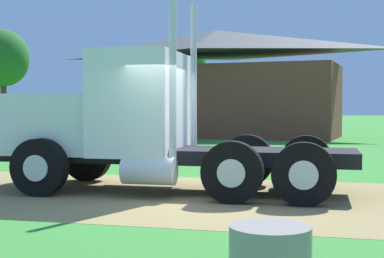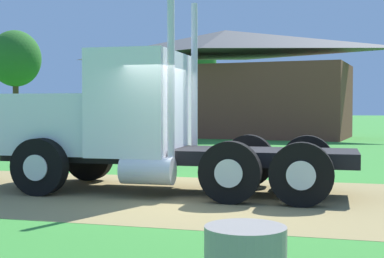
{
  "view_description": "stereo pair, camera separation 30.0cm",
  "coord_description": "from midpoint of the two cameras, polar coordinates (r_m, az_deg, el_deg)",
  "views": [
    {
      "loc": [
        2.47,
        -10.41,
        1.74
      ],
      "look_at": [
        -0.35,
        0.9,
        1.26
      ],
      "focal_mm": 52.78,
      "sensor_mm": 36.0,
      "label": 1
    },
    {
      "loc": [
        2.76,
        -10.34,
        1.74
      ],
      "look_at": [
        -0.35,
        0.9,
        1.26
      ],
      "focal_mm": 52.78,
      "sensor_mm": 36.0,
      "label": 2
    }
  ],
  "objects": [
    {
      "name": "ground_plane",
      "position": [
        10.84,
        -0.16,
        -6.89
      ],
      "size": [
        200.0,
        200.0,
        0.0
      ],
      "primitive_type": "plane",
      "color": "#398833"
    },
    {
      "name": "dirt_track",
      "position": [
        10.84,
        -0.16,
        -6.87
      ],
      "size": [
        120.0,
        5.61,
        0.01
      ],
      "primitive_type": "cube",
      "color": "#978350",
      "rests_on": "ground_plane"
    },
    {
      "name": "truck_foreground_white",
      "position": [
        11.7,
        -6.91,
        0.33
      ],
      "size": [
        7.29,
        2.8,
        3.96
      ],
      "color": "black",
      "rests_on": "ground_plane"
    },
    {
      "name": "shed_building",
      "position": [
        32.35,
        2.17,
        4.43
      ],
      "size": [
        14.76,
        7.16,
        6.06
      ],
      "color": "brown",
      "rests_on": "ground_plane"
    },
    {
      "name": "tree_left",
      "position": [
        45.55,
        -18.72,
        6.76
      ],
      "size": [
        3.92,
        3.92,
        7.55
      ],
      "color": "#513823",
      "rests_on": "ground_plane"
    },
    {
      "name": "tree_mid",
      "position": [
        43.93,
        -0.94,
        6.58
      ],
      "size": [
        3.28,
        3.28,
        6.85
      ],
      "color": "#513823",
      "rests_on": "ground_plane"
    }
  ]
}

